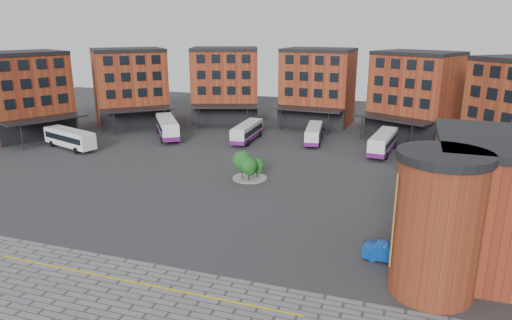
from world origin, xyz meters
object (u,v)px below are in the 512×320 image
(bus_c, at_px, (247,132))
(bus_d, at_px, (314,133))
(blue_car, at_px, (391,253))
(bus_a, at_px, (70,137))
(tree_island, at_px, (248,165))
(bus_f, at_px, (442,154))
(bus_b, at_px, (167,127))
(bus_e, at_px, (383,142))

(bus_c, bearing_deg, bus_d, 12.30)
(blue_car, bearing_deg, bus_c, 39.15)
(bus_a, bearing_deg, tree_island, -80.62)
(bus_f, relative_size, blue_car, 2.32)
(tree_island, distance_m, bus_f, 27.24)
(bus_b, relative_size, bus_c, 1.07)
(bus_a, relative_size, bus_e, 0.98)
(bus_f, distance_m, blue_car, 30.26)
(bus_c, bearing_deg, bus_b, -173.11)
(bus_e, bearing_deg, bus_d, 171.81)
(bus_a, height_order, bus_b, bus_b)
(tree_island, distance_m, bus_a, 32.21)
(bus_a, distance_m, bus_c, 28.42)
(tree_island, relative_size, bus_e, 0.39)
(bus_d, distance_m, bus_e, 11.80)
(bus_c, height_order, bus_f, bus_f)
(bus_d, height_order, bus_e, bus_e)
(bus_c, height_order, bus_e, bus_e)
(bus_a, bearing_deg, bus_f, -62.26)
(bus_c, bearing_deg, bus_e, -2.67)
(bus_b, bearing_deg, bus_f, -39.41)
(bus_e, distance_m, bus_f, 9.33)
(bus_d, distance_m, bus_f, 20.97)
(bus_d, height_order, blue_car, bus_d)
(bus_b, relative_size, bus_f, 1.07)
(bus_a, xyz_separation_m, bus_b, (10.88, 11.62, 0.02))
(bus_d, bearing_deg, bus_f, -29.12)
(tree_island, bearing_deg, bus_d, 79.57)
(bus_e, bearing_deg, blue_car, -77.99)
(tree_island, distance_m, bus_b, 26.94)
(bus_b, distance_m, bus_e, 36.27)
(bus_a, height_order, bus_e, bus_e)
(tree_island, distance_m, bus_d, 22.02)
(bus_a, bearing_deg, bus_b, -24.07)
(bus_c, height_order, bus_d, bus_c)
(bus_c, xyz_separation_m, blue_car, (25.02, -34.96, -0.86))
(bus_a, relative_size, bus_c, 1.04)
(bus_d, xyz_separation_m, bus_e, (11.37, -3.15, 0.18))
(bus_b, distance_m, bus_c, 14.20)
(blue_car, bearing_deg, bus_b, 53.43)
(blue_car, bearing_deg, bus_d, 24.28)
(bus_d, bearing_deg, tree_island, -107.73)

